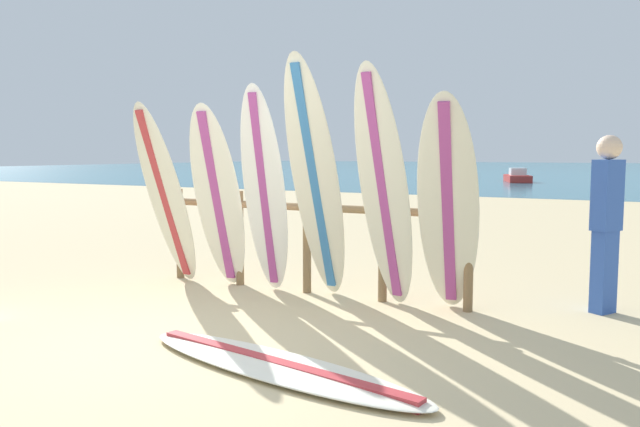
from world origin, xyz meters
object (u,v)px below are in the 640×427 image
(surfboard_leaning_left, at_px, (218,198))
(surfboard_leaning_center, at_px, (316,181))
(beachgoer_standing, at_px, (606,216))
(surfboard_leaning_far_left, at_px, (166,195))
(small_boat_offshore, at_px, (517,177))
(surfboard_leaning_center_right, at_px, (384,189))
(surfboard_leaning_center_left, at_px, (265,191))
(surfboard_leaning_right, at_px, (448,206))
(surfboard_lying_on_sand, at_px, (277,366))
(surfboard_rack, at_px, (307,231))

(surfboard_leaning_left, bearing_deg, surfboard_leaning_center, -1.44)
(surfboard_leaning_center, bearing_deg, beachgoer_standing, 19.08)
(surfboard_leaning_far_left, relative_size, surfboard_leaning_left, 1.01)
(surfboard_leaning_center, distance_m, beachgoer_standing, 2.76)
(surfboard_leaning_center, xyz_separation_m, small_boat_offshore, (-3.22, 28.02, -0.97))
(surfboard_leaning_center_right, distance_m, small_boat_offshore, 28.31)
(surfboard_leaning_center_left, height_order, small_boat_offshore, surfboard_leaning_center_left)
(surfboard_leaning_center_right, distance_m, surfboard_leaning_right, 0.62)
(surfboard_lying_on_sand, bearing_deg, surfboard_rack, 114.06)
(surfboard_leaning_right, xyz_separation_m, small_boat_offshore, (-4.54, 27.93, -0.76))
(surfboard_leaning_far_left, height_order, surfboard_leaning_center_left, surfboard_leaning_center_left)
(surfboard_lying_on_sand, distance_m, small_boat_offshore, 30.18)
(surfboard_lying_on_sand, relative_size, beachgoer_standing, 1.53)
(surfboard_leaning_center, bearing_deg, surfboard_leaning_right, 3.88)
(beachgoer_standing, bearing_deg, surfboard_leaning_left, -167.22)
(surfboard_leaning_center, height_order, beachgoer_standing, surfboard_leaning_center)
(surfboard_leaning_center_left, bearing_deg, small_boat_offshore, 95.29)
(surfboard_leaning_center, relative_size, small_boat_offshore, 0.79)
(surfboard_leaning_center_left, height_order, surfboard_leaning_center, surfboard_leaning_center)
(surfboard_leaning_center, bearing_deg, surfboard_leaning_center_right, 0.47)
(surfboard_leaning_center_right, height_order, surfboard_leaning_right, surfboard_leaning_center_right)
(surfboard_leaning_left, xyz_separation_m, beachgoer_standing, (3.82, 0.87, -0.10))
(surfboard_leaning_far_left, xyz_separation_m, surfboard_leaning_center, (1.87, 0.08, 0.19))
(surfboard_leaning_center_left, height_order, surfboard_lying_on_sand, surfboard_leaning_center_left)
(surfboard_rack, height_order, surfboard_leaning_center_right, surfboard_leaning_center_right)
(surfboard_leaning_far_left, bearing_deg, surfboard_leaning_center, 2.42)
(surfboard_rack, bearing_deg, beachgoer_standing, 10.75)
(surfboard_lying_on_sand, height_order, beachgoer_standing, beachgoer_standing)
(small_boat_offshore, bearing_deg, surfboard_leaning_center_left, -84.71)
(surfboard_leaning_center_left, height_order, beachgoer_standing, surfboard_leaning_center_left)
(surfboard_leaning_left, relative_size, surfboard_lying_on_sand, 0.80)
(surfboard_leaning_center, xyz_separation_m, surfboard_lying_on_sand, (0.71, -1.90, -1.19))
(surfboard_leaning_center, height_order, small_boat_offshore, surfboard_leaning_center)
(surfboard_leaning_far_left, relative_size, surfboard_leaning_center, 0.84)
(surfboard_leaning_far_left, bearing_deg, beachgoer_standing, 12.34)
(surfboard_leaning_center_right, distance_m, surfboard_lying_on_sand, 2.22)
(surfboard_rack, height_order, beachgoer_standing, beachgoer_standing)
(surfboard_rack, relative_size, surfboard_leaning_center, 1.47)
(surfboard_rack, xyz_separation_m, surfboard_leaning_center_left, (-0.34, -0.30, 0.43))
(surfboard_leaning_far_left, bearing_deg, surfboard_leaning_left, 9.73)
(surfboard_leaning_center_left, xyz_separation_m, surfboard_leaning_center_right, (1.36, -0.04, 0.06))
(surfboard_leaning_center_left, xyz_separation_m, small_boat_offshore, (-2.59, 27.98, -0.85))
(surfboard_rack, distance_m, beachgoer_standing, 2.95)
(surfboard_leaning_center, distance_m, small_boat_offshore, 28.23)
(surfboard_leaning_center_right, bearing_deg, surfboard_leaning_center_left, 178.32)
(surfboard_rack, relative_size, surfboard_leaning_center_left, 1.63)
(surfboard_leaning_left, distance_m, surfboard_leaning_center, 1.25)
(surfboard_leaning_left, bearing_deg, small_boat_offshore, 94.07)
(small_boat_offshore, bearing_deg, surfboard_leaning_center, -83.44)
(surfboard_leaning_left, distance_m, surfboard_leaning_right, 2.55)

